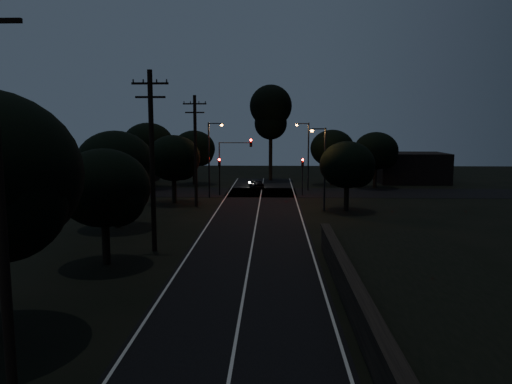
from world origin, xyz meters
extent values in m
plane|color=black|center=(0.00, 0.00, 0.00)|extent=(160.00, 160.00, 0.00)
cube|color=black|center=(0.00, 22.00, 0.01)|extent=(8.00, 70.00, 0.02)
cube|color=black|center=(0.00, 42.00, 0.01)|extent=(60.00, 8.00, 0.02)
cube|color=beige|center=(0.00, 22.00, 0.03)|extent=(0.12, 70.00, 0.01)
cube|color=beige|center=(-3.75, 22.00, 0.03)|extent=(0.12, 70.00, 0.01)
cube|color=beige|center=(3.75, 22.00, 0.03)|extent=(0.12, 70.00, 0.01)
cube|color=black|center=(4.60, 3.00, 0.75)|extent=(0.40, 26.00, 1.50)
cube|color=black|center=(4.60, 3.00, 1.55)|extent=(0.55, 26.00, 0.10)
cube|color=black|center=(8.00, 3.00, 0.60)|extent=(6.50, 26.00, 1.20)
cylinder|color=black|center=(-6.00, 15.00, 5.50)|extent=(0.30, 0.30, 11.00)
cube|color=black|center=(-6.00, 15.00, 10.20)|extent=(2.20, 0.12, 0.12)
cube|color=black|center=(-6.00, 15.00, 9.40)|extent=(1.80, 0.12, 0.12)
cylinder|color=black|center=(-6.00, 32.00, 5.25)|extent=(0.30, 0.30, 10.50)
cube|color=black|center=(-6.00, 32.00, 9.70)|extent=(2.20, 0.12, 0.12)
cube|color=black|center=(-6.00, 32.00, 8.90)|extent=(1.80, 0.12, 0.12)
sphere|color=black|center=(-7.74, 1.28, 5.31)|extent=(4.31, 4.31, 4.31)
cylinder|color=black|center=(-8.00, 12.00, 1.20)|extent=(0.44, 0.44, 2.41)
ellipsoid|color=black|center=(-8.00, 12.00, 4.32)|extent=(5.11, 5.11, 4.34)
sphere|color=black|center=(-7.11, 11.49, 3.81)|extent=(3.06, 3.06, 3.06)
cylinder|color=black|center=(-10.50, 22.00, 1.35)|extent=(0.44, 0.44, 2.69)
ellipsoid|color=black|center=(-10.50, 22.00, 4.87)|extent=(5.81, 5.81, 4.94)
sphere|color=black|center=(-9.48, 21.42, 4.29)|extent=(3.49, 3.49, 3.49)
cylinder|color=black|center=(-8.50, 34.00, 1.25)|extent=(0.44, 0.44, 2.50)
ellipsoid|color=black|center=(-8.50, 34.00, 4.50)|extent=(5.33, 5.33, 4.53)
sphere|color=black|center=(-7.57, 33.47, 3.97)|extent=(3.20, 3.20, 3.20)
cylinder|color=black|center=(-9.00, 50.00, 1.29)|extent=(0.44, 0.44, 2.59)
ellipsoid|color=black|center=(-9.00, 50.00, 4.67)|extent=(5.55, 5.55, 4.72)
sphere|color=black|center=(-8.03, 49.45, 4.12)|extent=(3.33, 3.33, 3.33)
cylinder|color=black|center=(-14.00, 46.00, 1.49)|extent=(0.44, 0.44, 2.99)
ellipsoid|color=black|center=(-14.00, 46.00, 5.35)|extent=(6.29, 6.29, 5.35)
sphere|color=black|center=(-12.90, 45.37, 4.72)|extent=(3.77, 3.77, 3.77)
cylinder|color=black|center=(9.00, 50.00, 1.31)|extent=(0.44, 0.44, 2.62)
ellipsoid|color=black|center=(9.00, 50.00, 4.74)|extent=(5.64, 5.64, 4.80)
sphere|color=black|center=(9.99, 49.44, 4.18)|extent=(3.39, 3.39, 3.39)
cylinder|color=black|center=(14.00, 47.00, 1.27)|extent=(0.44, 0.44, 2.55)
ellipsoid|color=black|center=(14.00, 47.00, 4.58)|extent=(5.43, 5.43, 4.62)
sphere|color=black|center=(14.95, 46.46, 4.04)|extent=(3.26, 3.26, 3.26)
cylinder|color=black|center=(8.00, 30.00, 1.17)|extent=(0.44, 0.44, 2.34)
ellipsoid|color=black|center=(8.00, 30.00, 4.20)|extent=(4.97, 4.97, 4.22)
sphere|color=black|center=(8.87, 29.50, 3.71)|extent=(2.98, 2.98, 2.98)
cylinder|color=black|center=(1.00, 55.00, 3.65)|extent=(0.50, 0.50, 7.29)
sphere|color=black|center=(1.00, 55.00, 10.34)|extent=(5.83, 5.83, 5.83)
sphere|color=black|center=(1.00, 55.00, 7.95)|extent=(4.51, 4.51, 4.51)
cube|color=black|center=(-20.00, 52.00, 2.20)|extent=(10.00, 8.00, 4.40)
cube|color=black|center=(20.00, 53.00, 2.00)|extent=(9.00, 7.00, 4.00)
cylinder|color=black|center=(-4.60, 40.00, 1.60)|extent=(0.12, 0.12, 3.20)
cube|color=black|center=(-4.60, 40.00, 3.65)|extent=(0.28, 0.22, 0.90)
sphere|color=#FF0705|center=(-4.60, 39.87, 3.95)|extent=(0.22, 0.22, 0.22)
cylinder|color=black|center=(4.60, 40.00, 1.60)|extent=(0.12, 0.12, 3.20)
cube|color=black|center=(4.60, 40.00, 3.65)|extent=(0.28, 0.22, 0.90)
sphere|color=#FF0705|center=(4.60, 39.87, 3.95)|extent=(0.22, 0.22, 0.22)
cylinder|color=black|center=(-4.60, 40.00, 2.50)|extent=(0.12, 0.12, 5.00)
cube|color=black|center=(-1.10, 40.00, 5.80)|extent=(0.28, 0.22, 0.90)
sphere|color=#FF0705|center=(-1.10, 39.87, 6.10)|extent=(0.22, 0.22, 0.22)
cube|color=black|center=(-2.85, 40.00, 5.80)|extent=(3.50, 0.08, 0.08)
cylinder|color=black|center=(-5.50, 38.00, 4.00)|extent=(0.16, 0.16, 8.00)
cube|color=black|center=(-4.80, 38.00, 7.90)|extent=(1.40, 0.10, 0.10)
cube|color=black|center=(-4.10, 38.00, 7.85)|extent=(0.35, 0.22, 0.12)
sphere|color=orange|center=(-4.10, 38.00, 7.75)|extent=(0.26, 0.26, 0.26)
cylinder|color=black|center=(5.50, 44.00, 4.00)|extent=(0.16, 0.16, 8.00)
cube|color=black|center=(4.80, 44.00, 7.90)|extent=(1.40, 0.10, 0.10)
cube|color=black|center=(4.10, 44.00, 7.85)|extent=(0.35, 0.22, 0.12)
sphere|color=orange|center=(4.10, 44.00, 7.75)|extent=(0.26, 0.26, 0.26)
cylinder|color=black|center=(6.00, 30.00, 3.75)|extent=(0.16, 0.16, 7.50)
cube|color=black|center=(5.40, 30.00, 7.40)|extent=(1.20, 0.10, 0.10)
cube|color=black|center=(4.80, 30.00, 7.35)|extent=(0.35, 0.22, 0.12)
sphere|color=orange|center=(4.80, 30.00, 7.25)|extent=(0.26, 0.26, 0.26)
imported|color=black|center=(-0.64, 45.66, 0.57)|extent=(2.08, 3.58, 1.14)
camera|label=1|loc=(1.31, -14.94, 7.77)|focal=35.00mm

